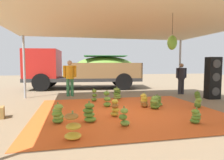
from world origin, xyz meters
TOP-DOWN VIEW (x-y plane):
  - ground_plane at (0.00, 3.00)m, footprint 40.00×40.00m
  - tarp_orange at (0.00, 0.00)m, footprint 5.74×4.97m
  - tent_canopy at (0.00, -0.10)m, footprint 8.00×7.00m
  - banana_bunch_0 at (1.32, -1.63)m, footprint 0.34×0.32m
  - banana_bunch_1 at (0.17, 2.19)m, footprint 0.48×0.48m
  - banana_bunch_2 at (1.26, 0.50)m, footprint 0.46×0.44m
  - banana_bunch_3 at (-2.10, -0.91)m, footprint 0.39×0.39m
  - banana_bunch_4 at (0.73, 0.44)m, footprint 0.35×0.36m
  - banana_bunch_5 at (-0.54, -0.56)m, footprint 0.36×0.34m
  - banana_bunch_6 at (-1.74, -2.07)m, footprint 0.43×0.43m
  - banana_bunch_7 at (-0.51, -1.46)m, footprint 0.32×0.30m
  - banana_bunch_8 at (-0.86, 1.86)m, footprint 0.28×0.29m
  - banana_bunch_9 at (0.97, 0.08)m, footprint 0.44×0.43m
  - banana_bunch_10 at (2.51, -0.06)m, footprint 0.34×0.34m
  - banana_bunch_12 at (-0.53, 0.74)m, footprint 0.30×0.31m
  - banana_bunch_13 at (-1.31, -0.95)m, footprint 0.46×0.44m
  - cargo_truck_main at (-1.14, 6.41)m, footprint 7.12×3.07m
  - worker_0 at (-1.83, 3.47)m, footprint 0.62×0.38m
  - worker_1 at (3.69, 2.96)m, footprint 0.57×0.35m
  - speaker_stack at (4.30, 1.46)m, footprint 0.58×0.46m

SIDE VIEW (x-z plane):
  - ground_plane at x=0.00m, z-range 0.00..0.00m
  - tarp_orange at x=0.00m, z-range 0.00..0.01m
  - banana_bunch_0 at x=1.32m, z-range -0.03..0.39m
  - banana_bunch_2 at x=1.26m, z-range -0.03..0.41m
  - banana_bunch_7 at x=-0.51m, z-range -0.03..0.46m
  - banana_bunch_9 at x=0.97m, z-range -0.02..0.45m
  - banana_bunch_4 at x=0.73m, z-range -0.03..0.49m
  - banana_bunch_8 at x=-0.86m, z-range -0.03..0.50m
  - banana_bunch_1 at x=0.17m, z-range -0.03..0.51m
  - banana_bunch_13 at x=-1.31m, z-range -0.04..0.51m
  - banana_bunch_3 at x=-2.10m, z-range -0.03..0.51m
  - banana_bunch_5 at x=-0.54m, z-range -0.03..0.52m
  - banana_bunch_6 at x=-1.74m, z-range -0.04..0.54m
  - banana_bunch_12 at x=-0.53m, z-range -0.03..0.56m
  - banana_bunch_10 at x=2.51m, z-range -0.02..0.58m
  - worker_1 at x=3.69m, z-range 0.13..1.69m
  - speaker_stack at x=4.30m, z-range 0.00..1.83m
  - worker_0 at x=-1.83m, z-range 0.14..1.84m
  - cargo_truck_main at x=-1.14m, z-range 0.06..2.46m
  - tent_canopy at x=0.00m, z-range 1.33..4.17m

